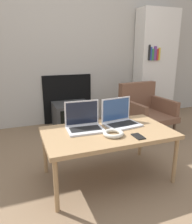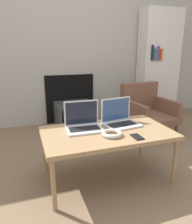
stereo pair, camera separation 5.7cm
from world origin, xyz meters
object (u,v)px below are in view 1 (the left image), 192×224
laptop_left (84,123)px  tv (72,115)px  phone (138,136)px  armchair (144,108)px  laptop_right (120,119)px  headphones (114,133)px

laptop_left → tv: laptop_left is taller
phone → tv: (-0.13, 1.69, -0.29)m
phone → armchair: 1.41m
laptop_left → armchair: 1.43m
phone → armchair: armchair is taller
laptop_left → laptop_right: (0.36, -0.00, 0.00)m
laptop_right → tv: laptop_right is taller
laptop_right → tv: 1.40m
laptop_left → laptop_right: same height
laptop_left → armchair: (1.17, 0.82, -0.17)m
tv → laptop_left: bearing=-99.7°
laptop_left → phone: bearing=-40.2°
laptop_right → tv: size_ratio=0.64×
laptop_right → armchair: laptop_right is taller
laptop_right → phone: (0.00, -0.34, -0.05)m
headphones → armchair: bearing=47.1°
phone → tv: phone is taller
laptop_left → laptop_right: 0.36m
armchair → headphones: bearing=-138.5°
headphones → tv: bearing=88.4°
headphones → laptop_left: bearing=128.4°
laptop_left → phone: size_ratio=2.62×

